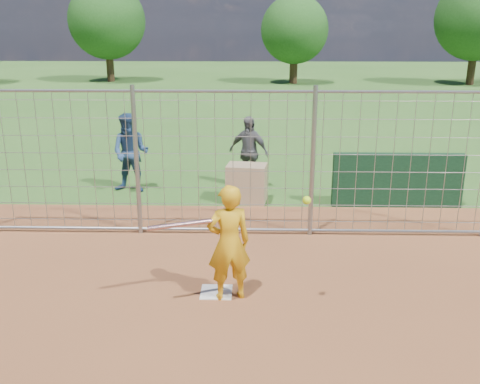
{
  "coord_description": "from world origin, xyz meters",
  "views": [
    {
      "loc": [
        0.5,
        -6.81,
        3.52
      ],
      "look_at": [
        0.3,
        0.8,
        1.15
      ],
      "focal_mm": 40.0,
      "sensor_mm": 36.0,
      "label": 1
    }
  ],
  "objects_px": {
    "bystander_a": "(131,153)",
    "bystander_b": "(248,152)",
    "batter": "(229,243)",
    "equipment_bin": "(247,183)"
  },
  "relations": [
    {
      "from": "bystander_a",
      "to": "bystander_b",
      "type": "bearing_deg",
      "value": 17.95
    },
    {
      "from": "batter",
      "to": "equipment_bin",
      "type": "distance_m",
      "value": 4.16
    },
    {
      "from": "bystander_b",
      "to": "equipment_bin",
      "type": "xyz_separation_m",
      "value": [
        -0.02,
        -1.1,
        -0.41
      ]
    },
    {
      "from": "bystander_b",
      "to": "equipment_bin",
      "type": "distance_m",
      "value": 1.18
    },
    {
      "from": "bystander_a",
      "to": "bystander_b",
      "type": "xyz_separation_m",
      "value": [
        2.57,
        0.4,
        -0.05
      ]
    },
    {
      "from": "bystander_b",
      "to": "equipment_bin",
      "type": "relative_size",
      "value": 2.04
    },
    {
      "from": "bystander_a",
      "to": "batter",
      "type": "bearing_deg",
      "value": -54.82
    },
    {
      "from": "bystander_b",
      "to": "equipment_bin",
      "type": "bearing_deg",
      "value": -64.62
    },
    {
      "from": "batter",
      "to": "bystander_b",
      "type": "xyz_separation_m",
      "value": [
        0.2,
        5.23,
        0.02
      ]
    },
    {
      "from": "equipment_bin",
      "to": "batter",
      "type": "bearing_deg",
      "value": -84.73
    }
  ]
}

